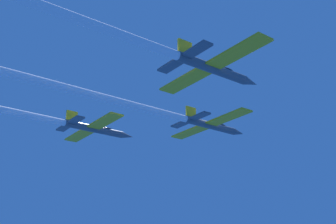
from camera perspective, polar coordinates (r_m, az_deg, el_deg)
The scene contains 2 objects.
jet_lead at distance 56.72m, azimuth -10.55°, elevation 2.42°, with size 17.38×68.50×2.88m.
jet_right_wing at distance 39.87m, azimuth -18.50°, elevation 14.32°, with size 17.38×68.85×2.88m.
Camera 1 is at (46.51, -43.81, -21.61)m, focal length 43.74 mm.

